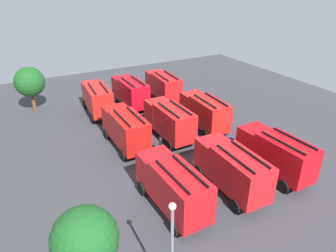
# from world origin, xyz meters

# --- Properties ---
(ground_plane) EXTENTS (56.95, 56.95, 0.00)m
(ground_plane) POSITION_xyz_m (0.00, 0.00, 0.00)
(ground_plane) COLOR #38383D
(fire_truck_0) EXTENTS (7.29, 2.97, 3.88)m
(fire_truck_0) POSITION_xyz_m (-10.17, -4.82, 2.15)
(fire_truck_0) COLOR red
(fire_truck_0) RESTS_ON ground
(fire_truck_1) EXTENTS (7.31, 3.05, 3.88)m
(fire_truck_1) POSITION_xyz_m (0.03, -4.58, 2.15)
(fire_truck_1) COLOR red
(fire_truck_1) RESTS_ON ground
(fire_truck_2) EXTENTS (7.34, 3.13, 3.88)m
(fire_truck_2) POSITION_xyz_m (10.00, -4.66, 2.15)
(fire_truck_2) COLOR red
(fire_truck_2) RESTS_ON ground
(fire_truck_3) EXTENTS (7.25, 2.89, 3.88)m
(fire_truck_3) POSITION_xyz_m (-10.25, -0.07, 2.15)
(fire_truck_3) COLOR red
(fire_truck_3) RESTS_ON ground
(fire_truck_4) EXTENTS (7.21, 2.77, 3.88)m
(fire_truck_4) POSITION_xyz_m (-0.13, -0.07, 2.15)
(fire_truck_4) COLOR red
(fire_truck_4) RESTS_ON ground
(fire_truck_5) EXTENTS (7.22, 2.79, 3.88)m
(fire_truck_5) POSITION_xyz_m (9.85, 0.19, 2.15)
(fire_truck_5) COLOR red
(fire_truck_5) RESTS_ON ground
(fire_truck_6) EXTENTS (7.26, 2.91, 3.88)m
(fire_truck_6) POSITION_xyz_m (-9.96, 5.04, 2.15)
(fire_truck_6) COLOR red
(fire_truck_6) RESTS_ON ground
(fire_truck_7) EXTENTS (7.20, 2.75, 3.88)m
(fire_truck_7) POSITION_xyz_m (0.28, 4.61, 2.15)
(fire_truck_7) COLOR red
(fire_truck_7) RESTS_ON ground
(fire_truck_8) EXTENTS (7.36, 3.20, 3.88)m
(fire_truck_8) POSITION_xyz_m (9.61, 4.62, 2.15)
(fire_truck_8) COLOR red
(fire_truck_8) RESTS_ON ground
(firefighter_0) EXTENTS (0.48, 0.44, 1.67)m
(firefighter_0) POSITION_xyz_m (16.18, -2.10, 0.93)
(firefighter_0) COLOR black
(firefighter_0) RESTS_ON ground
(firefighter_1) EXTENTS (0.48, 0.44, 1.80)m
(firefighter_1) POSITION_xyz_m (-2.55, 2.20, 1.02)
(firefighter_1) COLOR black
(firefighter_1) RESTS_ON ground
(firefighter_2) EXTENTS (0.44, 0.27, 1.68)m
(firefighter_2) POSITION_xyz_m (15.78, 1.69, 0.94)
(firefighter_2) COLOR black
(firefighter_2) RESTS_ON ground
(firefighter_3) EXTENTS (0.43, 0.29, 1.78)m
(firefighter_3) POSITION_xyz_m (-3.94, 3.36, 1.00)
(firefighter_3) COLOR black
(firefighter_3) RESTS_ON ground
(tree_0) EXTENTS (3.49, 3.49, 5.41)m
(tree_0) POSITION_xyz_m (-13.52, 12.11, 3.64)
(tree_0) COLOR brown
(tree_0) RESTS_ON ground
(tree_1) EXTENTS (3.65, 3.65, 5.65)m
(tree_1) POSITION_xyz_m (14.60, 11.47, 3.80)
(tree_1) COLOR brown
(tree_1) RESTS_ON ground
(traffic_cone_0) EXTENTS (0.47, 0.47, 0.67)m
(traffic_cone_0) POSITION_xyz_m (4.35, 4.22, 0.33)
(traffic_cone_0) COLOR #F2600C
(traffic_cone_0) RESTS_ON ground
(traffic_cone_1) EXTENTS (0.41, 0.41, 0.59)m
(traffic_cone_1) POSITION_xyz_m (8.17, -2.84, 0.30)
(traffic_cone_1) COLOR #F2600C
(traffic_cone_1) RESTS_ON ground
(traffic_cone_2) EXTENTS (0.49, 0.49, 0.70)m
(traffic_cone_2) POSITION_xyz_m (-7.19, -7.44, 0.35)
(traffic_cone_2) COLOR #F2600C
(traffic_cone_2) RESTS_ON ground
(lamppost) EXTENTS (0.36, 0.36, 6.63)m
(lamppost) POSITION_xyz_m (-16.29, 8.61, 3.88)
(lamppost) COLOR slate
(lamppost) RESTS_ON ground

